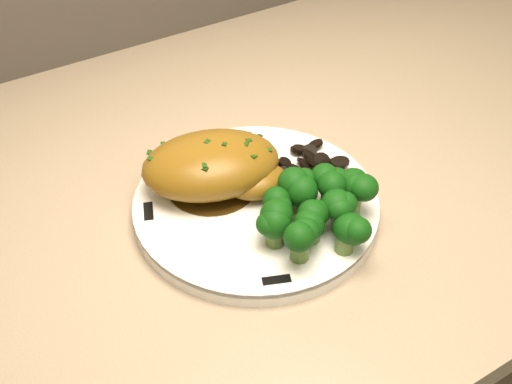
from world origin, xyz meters
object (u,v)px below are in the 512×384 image
broccoli_florets (316,212)px  counter (289,355)px  plate (256,206)px  chicken_breast (216,166)px

broccoli_florets → counter: bearing=59.7°
plate → broccoli_florets: (0.02, -0.06, 0.03)m
counter → plate: size_ratio=7.93×
chicken_breast → broccoli_florets: (0.05, -0.10, -0.00)m
counter → chicken_breast: bearing=-167.4°
plate → counter: bearing=32.9°
chicken_breast → broccoli_florets: chicken_breast is taller
plate → chicken_breast: (-0.02, 0.04, 0.03)m
counter → plate: counter is taller
plate → chicken_breast: bearing=122.0°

